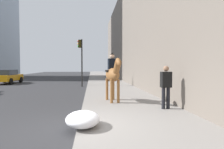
{
  "coord_description": "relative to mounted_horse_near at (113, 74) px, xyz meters",
  "views": [
    {
      "loc": [
        -5.74,
        -0.4,
        1.81
      ],
      "look_at": [
        4.0,
        -1.39,
        1.4
      ],
      "focal_mm": 32.13,
      "sensor_mm": 36.0,
      "label": 1
    }
  ],
  "objects": [
    {
      "name": "mounted_horse_near",
      "position": [
        0.0,
        0.0,
        0.0
      ],
      "size": [
        2.14,
        0.79,
        2.34
      ],
      "rotation": [
        0.0,
        0.0,
        3.3
      ],
      "color": "brown",
      "rests_on": "sidewalk_slab"
    },
    {
      "name": "snow_pile_near",
      "position": [
        -3.89,
        1.26,
        -1.1
      ],
      "size": [
        1.23,
        0.95,
        0.43
      ],
      "primitive_type": "ellipsoid",
      "color": "white",
      "rests_on": "sidewalk_slab"
    },
    {
      "name": "car_mid_lane",
      "position": [
        12.22,
        9.72,
        -0.68
      ],
      "size": [
        4.09,
        2.09,
        1.44
      ],
      "rotation": [
        0.0,
        0.0,
        -0.04
      ],
      "color": "orange",
      "rests_on": "ground"
    },
    {
      "name": "sidewalk_slab",
      "position": [
        -3.72,
        -0.58,
        -1.38
      ],
      "size": [
        120.0,
        3.98,
        0.12
      ],
      "primitive_type": "cube",
      "color": "gray",
      "rests_on": "ground"
    },
    {
      "name": "pedestrian_greeting",
      "position": [
        -1.85,
        -1.91,
        -0.34
      ],
      "size": [
        0.29,
        0.42,
        1.7
      ],
      "rotation": [
        0.0,
        0.0,
        0.07
      ],
      "color": "black",
      "rests_on": "sidewalk_slab"
    },
    {
      "name": "traffic_light_near_curb",
      "position": [
        8.41,
        1.94,
        1.34
      ],
      "size": [
        0.2,
        0.44,
        4.18
      ],
      "color": "black",
      "rests_on": "ground"
    }
  ]
}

